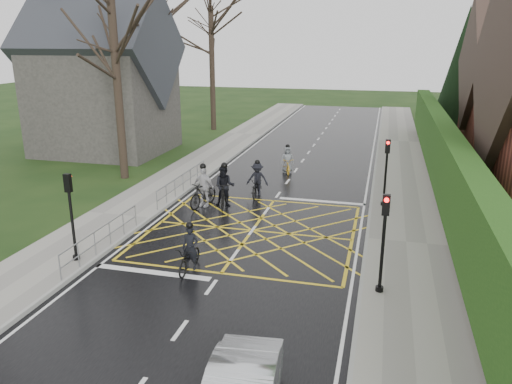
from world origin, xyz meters
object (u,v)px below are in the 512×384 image
at_px(cyclist_rear, 190,255).
at_px(cyclist_mid, 257,183).
at_px(cyclist_front, 203,191).
at_px(cyclist_back, 224,190).
at_px(cyclist_lead, 287,163).

height_order(cyclist_rear, cyclist_mid, cyclist_mid).
relative_size(cyclist_mid, cyclist_front, 0.90).
bearing_deg(cyclist_back, cyclist_rear, -93.02).
distance_m(cyclist_back, cyclist_lead, 6.90).
xyz_separation_m(cyclist_mid, cyclist_front, (-1.98, -2.27, 0.09)).
distance_m(cyclist_mid, cyclist_lead, 4.70).
bearing_deg(cyclist_mid, cyclist_rear, -94.50).
bearing_deg(cyclist_lead, cyclist_back, -123.38).
bearing_deg(cyclist_rear, cyclist_mid, 89.40).
height_order(cyclist_front, cyclist_lead, cyclist_front).
xyz_separation_m(cyclist_front, cyclist_lead, (2.58, 6.93, -0.17)).
relative_size(cyclist_back, cyclist_front, 1.02).
bearing_deg(cyclist_rear, cyclist_lead, 87.05).
bearing_deg(cyclist_mid, cyclist_back, -120.68).
bearing_deg(cyclist_rear, cyclist_front, 106.43).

